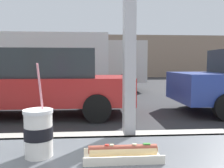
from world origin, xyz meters
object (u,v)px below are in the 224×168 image
soda_cup_left (39,132)px  parked_car_red (42,82)px  box_truck (68,60)px  hotdog_tray_far (123,153)px

soda_cup_left → parked_car_red: size_ratio=0.07×
parked_car_red → box_truck: 5.41m
soda_cup_left → parked_car_red: parked_car_red is taller
hotdog_tray_far → box_truck: (-1.37, 10.64, 0.48)m
box_truck → hotdog_tray_far: bearing=-82.7°
soda_cup_left → hotdog_tray_far: soda_cup_left is taller
soda_cup_left → hotdog_tray_far: 0.29m
hotdog_tray_far → box_truck: 10.74m
soda_cup_left → hotdog_tray_far: bearing=-10.4°
parked_car_red → box_truck: (0.08, 5.37, 0.65)m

